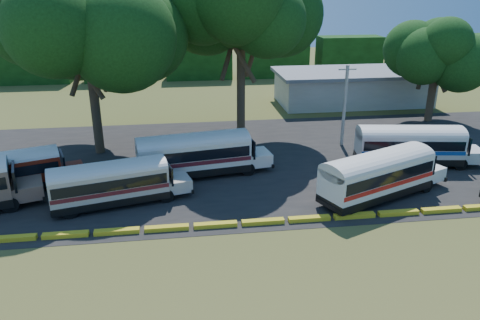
{
  "coord_description": "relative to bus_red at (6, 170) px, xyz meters",
  "views": [
    {
      "loc": [
        -3.44,
        -24.6,
        14.45
      ],
      "look_at": [
        0.72,
        6.0,
        2.46
      ],
      "focal_mm": 35.0,
      "sensor_mm": 36.0,
      "label": 1
    }
  ],
  "objects": [
    {
      "name": "ground",
      "position": [
        15.81,
        -8.03,
        -1.76
      ],
      "size": [
        160.0,
        160.0,
        0.0
      ],
      "primitive_type": "plane",
      "color": "#3A4918",
      "rests_on": "ground"
    },
    {
      "name": "asphalt_strip",
      "position": [
        16.81,
        3.97,
        -1.75
      ],
      "size": [
        64.0,
        24.0,
        0.02
      ],
      "primitive_type": "cube",
      "color": "black",
      "rests_on": "ground"
    },
    {
      "name": "curb",
      "position": [
        15.81,
        -7.03,
        -1.61
      ],
      "size": [
        53.7,
        0.45,
        0.3
      ],
      "color": "gold",
      "rests_on": "ground"
    },
    {
      "name": "terminal_building",
      "position": [
        33.81,
        21.97,
        0.27
      ],
      "size": [
        19.0,
        9.0,
        4.0
      ],
      "color": "#BAB6AA",
      "rests_on": "ground"
    },
    {
      "name": "treeline_backdrop",
      "position": [
        15.81,
        39.97,
        1.24
      ],
      "size": [
        130.0,
        4.0,
        6.0
      ],
      "color": "black",
      "rests_on": "ground"
    },
    {
      "name": "bus_red",
      "position": [
        0.0,
        0.0,
        0.0
      ],
      "size": [
        9.58,
        5.19,
        3.07
      ],
      "rotation": [
        0.0,
        0.0,
        0.33
      ],
      "color": "black",
      "rests_on": "ground"
    },
    {
      "name": "bus_cream_west",
      "position": [
        7.71,
        -2.97,
        -0.01
      ],
      "size": [
        9.69,
        4.53,
        3.1
      ],
      "rotation": [
        0.0,
        0.0,
        0.25
      ],
      "color": "black",
      "rests_on": "ground"
    },
    {
      "name": "bus_cream_east",
      "position": [
        13.58,
        1.33,
        0.19
      ],
      "size": [
        10.8,
        4.22,
        3.46
      ],
      "rotation": [
        0.0,
        0.0,
        0.16
      ],
      "color": "black",
      "rests_on": "ground"
    },
    {
      "name": "bus_white_red",
      "position": [
        25.91,
        -4.48,
        0.18
      ],
      "size": [
        10.61,
        6.52,
        3.44
      ],
      "rotation": [
        0.0,
        0.0,
        0.41
      ],
      "color": "black",
      "rests_on": "ground"
    },
    {
      "name": "bus_white_blue",
      "position": [
        31.15,
        1.22,
        0.14
      ],
      "size": [
        10.5,
        4.0,
        3.37
      ],
      "rotation": [
        0.0,
        0.0,
        -0.15
      ],
      "color": "black",
      "rests_on": "ground"
    },
    {
      "name": "tree_west",
      "position": [
        5.28,
        7.83,
        9.7
      ],
      "size": [
        11.6,
        11.6,
        15.76
      ],
      "color": "#3A271D",
      "rests_on": "ground"
    },
    {
      "name": "tree_center",
      "position": [
        18.38,
        10.99,
        10.47
      ],
      "size": [
        10.76,
        10.76,
        16.24
      ],
      "color": "#3A271D",
      "rests_on": "ground"
    },
    {
      "name": "tree_east",
      "position": [
        39.3,
        13.28,
        6.11
      ],
      "size": [
        7.98,
        7.98,
        10.86
      ],
      "color": "#3A271D",
      "rests_on": "ground"
    },
    {
      "name": "utility_pole",
      "position": [
        27.26,
        6.82,
        2.05
      ],
      "size": [
        1.6,
        0.3,
        7.41
      ],
      "color": "gray",
      "rests_on": "ground"
    }
  ]
}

